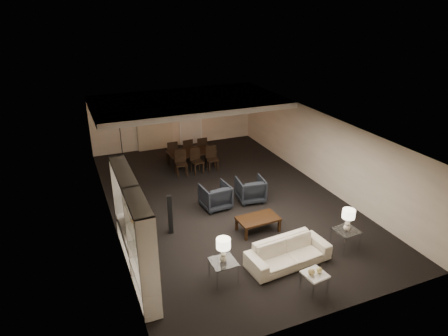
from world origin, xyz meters
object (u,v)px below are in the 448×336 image
pendant_light (196,114)px  armchair_left (215,196)px  vase_blue (141,251)px  vase_amber (135,220)px  chair_nr (212,159)px  chair_fr (201,148)px  table_lamp_left (223,250)px  chair_fm (186,150)px  chair_nm (197,161)px  side_table_right (345,239)px  armchair_right (251,189)px  coffee_table (258,224)px  marble_table (314,282)px  dining_table (192,159)px  television (128,216)px  floor_lamp (120,134)px  sofa (288,253)px  chair_fl (172,152)px  floor_speaker (170,214)px  chair_nl (181,164)px  side_table_left (223,271)px  table_lamp_right (348,220)px

pendant_light → armchair_left: 4.24m
vase_blue → vase_amber: 0.68m
chair_nr → chair_fr: same height
table_lamp_left → chair_fm: 7.47m
pendant_light → vase_blue: 7.89m
chair_nm → side_table_right: bearing=-79.1°
vase_amber → chair_nr: bearing=54.6°
side_table_right → chair_nm: size_ratio=0.62×
vase_amber → chair_fm: (3.22, 6.67, -1.19)m
armchair_right → chair_fm: (-0.85, 4.02, 0.07)m
coffee_table → chair_fr: (0.35, 5.72, 0.25)m
marble_table → dining_table: size_ratio=0.27×
coffee_table → armchair_left: (-0.60, 1.70, 0.18)m
dining_table → television: bearing=-128.4°
armchair_right → chair_fr: (-0.25, 4.02, 0.07)m
vase_blue → vase_amber: size_ratio=0.90×
armchair_right → vase_amber: size_ratio=4.74×
pendant_light → floor_lamp: pendant_light is taller
table_lamp_left → marble_table: size_ratio=1.24×
sofa → chair_fl: 7.37m
dining_table → chair_nm: size_ratio=1.92×
armchair_left → chair_fl: 4.03m
sofa → vase_amber: 3.77m
floor_speaker → pendant_light: bearing=72.1°
side_table_right → chair_nl: (-2.55, 6.02, 0.19)m
side_table_left → chair_nm: chair_nm is taller
sofa → floor_speaker: (-2.26, 2.43, 0.27)m
table_lamp_right → chair_fm: 7.59m
table_lamp_right → chair_nm: size_ratio=0.64×
armchair_right → chair_fr: chair_fr is taller
armchair_left → vase_amber: (-2.86, -2.64, 1.26)m
side_table_right → chair_nl: 6.54m
coffee_table → chair_nr: 4.44m
table_lamp_left → coffee_table: bearing=43.3°
armchair_left → chair_fm: (0.35, 4.02, 0.07)m
chair_nl → chair_fm: same height
side_table_left → armchair_right: bearing=55.1°
side_table_right → chair_fr: 7.45m
vase_blue → floor_speaker: 2.59m
side_table_right → chair_nl: size_ratio=0.62×
chair_nr → chair_nm: bearing=-174.4°
floor_speaker → chair_nm: floor_speaker is taller
side_table_right → floor_lamp: bearing=115.4°
chair_nl → chair_fr: 1.77m
pendant_light → armchair_left: pendant_light is taller
vase_blue → chair_nm: bearing=61.1°
side_table_right → floor_speaker: bearing=148.5°
armchair_right → vase_blue: size_ratio=5.25×
coffee_table → chair_nr: size_ratio=1.24×
vase_blue → chair_nr: 6.99m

